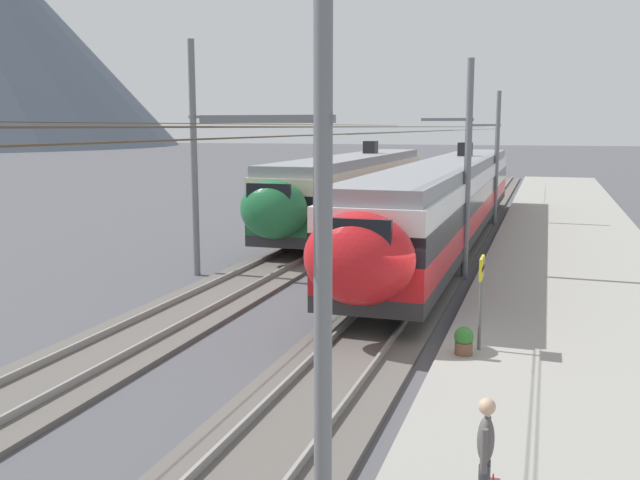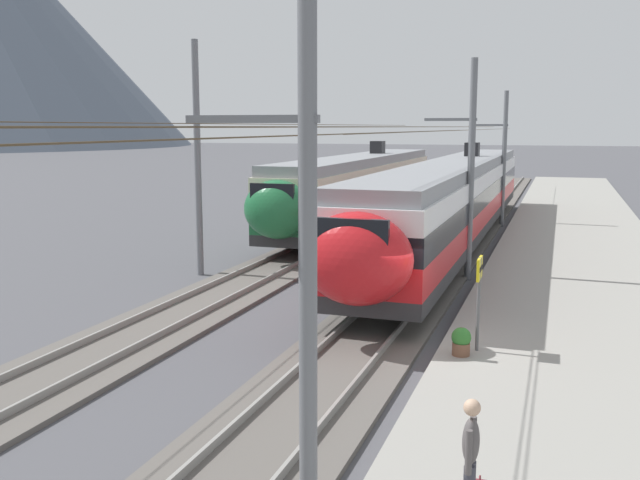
{
  "view_description": "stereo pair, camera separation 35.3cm",
  "coord_description": "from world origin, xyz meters",
  "px_view_note": "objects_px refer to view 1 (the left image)",
  "views": [
    {
      "loc": [
        -16.57,
        -2.91,
        5.36
      ],
      "look_at": [
        1.81,
        2.96,
        2.29
      ],
      "focal_mm": 39.95,
      "sensor_mm": 36.0,
      "label": 1
    },
    {
      "loc": [
        -16.46,
        -3.25,
        5.36
      ],
      "look_at": [
        1.81,
        2.96,
        2.29
      ],
      "focal_mm": 39.95,
      "sensor_mm": 36.0,
      "label": 2
    }
  ],
  "objects_px": {
    "potted_plant_platform_edge": "(464,340)",
    "train_far_track": "(352,187)",
    "passenger_walking": "(485,454)",
    "catenary_mast_far_side": "(198,156)",
    "platform_sign": "(481,282)",
    "catenary_mast_mid": "(464,167)",
    "catenary_mast_east": "(494,156)",
    "catenary_mast_west": "(315,211)",
    "train_near_platform": "(450,196)"
  },
  "relations": [
    {
      "from": "potted_plant_platform_edge",
      "to": "passenger_walking",
      "type": "bearing_deg",
      "value": -171.55
    },
    {
      "from": "train_far_track",
      "to": "catenary_mast_east",
      "type": "xyz_separation_m",
      "value": [
        3.48,
        -7.01,
        1.57
      ]
    },
    {
      "from": "catenary_mast_far_side",
      "to": "platform_sign",
      "type": "bearing_deg",
      "value": -122.47
    },
    {
      "from": "platform_sign",
      "to": "train_far_track",
      "type": "bearing_deg",
      "value": 22.92
    },
    {
      "from": "catenary_mast_mid",
      "to": "catenary_mast_east",
      "type": "xyz_separation_m",
      "value": [
        14.52,
        0.01,
        -0.2
      ]
    },
    {
      "from": "catenary_mast_east",
      "to": "passenger_walking",
      "type": "height_order",
      "value": "catenary_mast_east"
    },
    {
      "from": "catenary_mast_west",
      "to": "catenary_mast_east",
      "type": "distance_m",
      "value": 31.26
    },
    {
      "from": "catenary_mast_mid",
      "to": "catenary_mast_far_side",
      "type": "bearing_deg",
      "value": 104.06
    },
    {
      "from": "train_near_platform",
      "to": "train_far_track",
      "type": "xyz_separation_m",
      "value": [
        3.74,
        5.62,
        -0.01
      ]
    },
    {
      "from": "train_far_track",
      "to": "passenger_walking",
      "type": "bearing_deg",
      "value": -161.45
    },
    {
      "from": "catenary_mast_west",
      "to": "platform_sign",
      "type": "bearing_deg",
      "value": -10.52
    },
    {
      "from": "train_far_track",
      "to": "catenary_mast_mid",
      "type": "distance_m",
      "value": 13.19
    },
    {
      "from": "passenger_walking",
      "to": "catenary_mast_far_side",
      "type": "bearing_deg",
      "value": 38.65
    },
    {
      "from": "catenary_mast_far_side",
      "to": "potted_plant_platform_edge",
      "type": "distance_m",
      "value": 13.04
    },
    {
      "from": "train_far_track",
      "to": "platform_sign",
      "type": "xyz_separation_m",
      "value": [
        -20.01,
        -8.46,
        -0.35
      ]
    },
    {
      "from": "train_near_platform",
      "to": "catenary_mast_east",
      "type": "relative_size",
      "value": 0.69
    },
    {
      "from": "train_near_platform",
      "to": "potted_plant_platform_edge",
      "type": "xyz_separation_m",
      "value": [
        -16.75,
        -2.54,
        -1.61
      ]
    },
    {
      "from": "train_far_track",
      "to": "catenary_mast_west",
      "type": "relative_size",
      "value": 0.49
    },
    {
      "from": "train_far_track",
      "to": "potted_plant_platform_edge",
      "type": "relative_size",
      "value": 37.73
    },
    {
      "from": "catenary_mast_far_side",
      "to": "passenger_walking",
      "type": "height_order",
      "value": "catenary_mast_far_side"
    },
    {
      "from": "catenary_mast_mid",
      "to": "passenger_walking",
      "type": "distance_m",
      "value": 16.74
    },
    {
      "from": "catenary_mast_west",
      "to": "catenary_mast_east",
      "type": "xyz_separation_m",
      "value": [
        31.26,
        0.02,
        -0.52
      ]
    },
    {
      "from": "catenary_mast_mid",
      "to": "passenger_walking",
      "type": "height_order",
      "value": "catenary_mast_mid"
    },
    {
      "from": "catenary_mast_far_side",
      "to": "catenary_mast_mid",
      "type": "bearing_deg",
      "value": -75.94
    },
    {
      "from": "catenary_mast_far_side",
      "to": "platform_sign",
      "type": "xyz_separation_m",
      "value": [
        -6.7,
        -10.53,
        -2.46
      ]
    },
    {
      "from": "passenger_walking",
      "to": "platform_sign",
      "type": "bearing_deg",
      "value": 5.64
    },
    {
      "from": "platform_sign",
      "to": "potted_plant_platform_edge",
      "type": "xyz_separation_m",
      "value": [
        -0.47,
        0.3,
        -1.25
      ]
    },
    {
      "from": "platform_sign",
      "to": "catenary_mast_east",
      "type": "bearing_deg",
      "value": 3.55
    },
    {
      "from": "passenger_walking",
      "to": "potted_plant_platform_edge",
      "type": "distance_m",
      "value": 7.01
    },
    {
      "from": "train_near_platform",
      "to": "catenary_mast_west",
      "type": "bearing_deg",
      "value": -176.66
    },
    {
      "from": "train_far_track",
      "to": "potted_plant_platform_edge",
      "type": "distance_m",
      "value": 22.11
    },
    {
      "from": "catenary_mast_far_side",
      "to": "train_near_platform",
      "type": "bearing_deg",
      "value": -38.79
    },
    {
      "from": "train_near_platform",
      "to": "potted_plant_platform_edge",
      "type": "distance_m",
      "value": 17.02
    },
    {
      "from": "catenary_mast_west",
      "to": "catenary_mast_far_side",
      "type": "relative_size",
      "value": 1.0
    },
    {
      "from": "train_near_platform",
      "to": "passenger_walking",
      "type": "bearing_deg",
      "value": -171.42
    },
    {
      "from": "catenary_mast_mid",
      "to": "platform_sign",
      "type": "bearing_deg",
      "value": -170.83
    },
    {
      "from": "potted_plant_platform_edge",
      "to": "train_far_track",
      "type": "bearing_deg",
      "value": 21.73
    },
    {
      "from": "train_near_platform",
      "to": "catenary_mast_mid",
      "type": "bearing_deg",
      "value": -169.21
    },
    {
      "from": "passenger_walking",
      "to": "potted_plant_platform_edge",
      "type": "xyz_separation_m",
      "value": [
        6.91,
        1.03,
        -0.6
      ]
    },
    {
      "from": "platform_sign",
      "to": "potted_plant_platform_edge",
      "type": "relative_size",
      "value": 3.39
    },
    {
      "from": "catenary_mast_mid",
      "to": "passenger_walking",
      "type": "bearing_deg",
      "value": -172.42
    },
    {
      "from": "catenary_mast_west",
      "to": "platform_sign",
      "type": "height_order",
      "value": "catenary_mast_west"
    },
    {
      "from": "train_near_platform",
      "to": "catenary_mast_east",
      "type": "xyz_separation_m",
      "value": [
        7.22,
        -1.39,
        1.56
      ]
    },
    {
      "from": "train_near_platform",
      "to": "catenary_mast_west",
      "type": "relative_size",
      "value": 0.69
    },
    {
      "from": "catenary_mast_east",
      "to": "train_near_platform",
      "type": "bearing_deg",
      "value": 169.14
    },
    {
      "from": "catenary_mast_west",
      "to": "potted_plant_platform_edge",
      "type": "relative_size",
      "value": 77.3
    },
    {
      "from": "catenary_mast_mid",
      "to": "catenary_mast_east",
      "type": "distance_m",
      "value": 14.52
    },
    {
      "from": "catenary_mast_east",
      "to": "catenary_mast_far_side",
      "type": "bearing_deg",
      "value": 151.6
    },
    {
      "from": "catenary_mast_mid",
      "to": "catenary_mast_far_side",
      "type": "relative_size",
      "value": 1.0
    },
    {
      "from": "train_far_track",
      "to": "catenary_mast_mid",
      "type": "relative_size",
      "value": 0.49
    }
  ]
}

